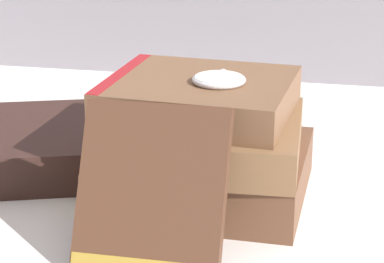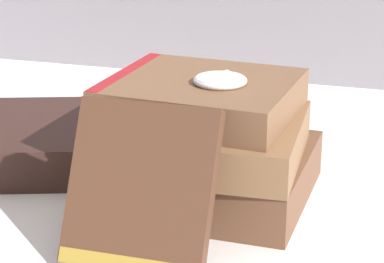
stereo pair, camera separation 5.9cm
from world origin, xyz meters
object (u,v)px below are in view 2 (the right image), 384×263
at_px(book_leaning_front, 140,193).
at_px(reading_glasses, 165,128).
at_px(book_flat_bottom, 202,172).
at_px(book_flat_top, 196,97).
at_px(book_side_left, 11,142).
at_px(pocket_watch, 220,80).
at_px(book_flat_middle, 198,137).

relative_size(book_leaning_front, reading_glasses, 1.09).
xyz_separation_m(book_flat_bottom, book_flat_top, (-0.00, -0.00, 0.08)).
height_order(book_flat_bottom, book_side_left, book_flat_bottom).
xyz_separation_m(book_flat_bottom, book_side_left, (-0.21, 0.02, -0.00)).
relative_size(book_side_left, book_leaning_front, 1.90).
distance_m(book_flat_top, book_leaning_front, 0.14).
distance_m(pocket_watch, reading_glasses, 0.24).
xyz_separation_m(book_flat_middle, book_flat_top, (-0.01, 0.01, 0.03)).
relative_size(book_flat_middle, reading_glasses, 1.59).
relative_size(book_flat_bottom, book_flat_middle, 1.05).
bearing_deg(book_side_left, book_leaning_front, -57.24).
distance_m(book_flat_top, reading_glasses, 0.21).
xyz_separation_m(book_flat_top, book_leaning_front, (-0.01, -0.13, -0.04)).
distance_m(book_flat_top, pocket_watch, 0.03).
bearing_deg(book_leaning_front, book_flat_top, 87.09).
distance_m(book_side_left, pocket_watch, 0.26).
bearing_deg(reading_glasses, book_flat_bottom, -52.81).
distance_m(book_leaning_front, reading_glasses, 0.32).
relative_size(book_flat_top, reading_glasses, 1.51).
bearing_deg(book_flat_top, book_flat_middle, -62.86).
bearing_deg(book_leaning_front, book_side_left, 141.73).
bearing_deg(book_flat_middle, book_flat_top, 110.38).
height_order(book_flat_top, book_leaning_front, book_leaning_front).
bearing_deg(reading_glasses, book_side_left, -123.65).
relative_size(book_flat_top, book_side_left, 0.73).
bearing_deg(pocket_watch, book_flat_bottom, 150.36).
xyz_separation_m(book_side_left, book_leaning_front, (0.20, -0.16, 0.04)).
relative_size(book_flat_top, pocket_watch, 3.39).
relative_size(book_flat_bottom, book_flat_top, 1.10).
xyz_separation_m(book_flat_middle, book_side_left, (-0.22, 0.04, -0.04)).
xyz_separation_m(book_leaning_front, reading_glasses, (-0.08, 0.30, -0.06)).
distance_m(book_flat_middle, pocket_watch, 0.06).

